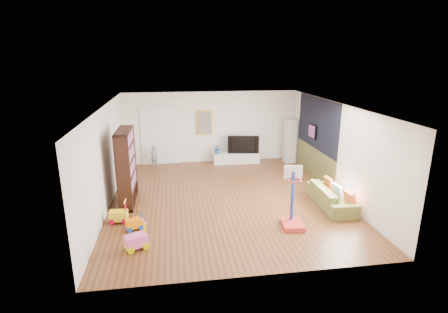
{
  "coord_description": "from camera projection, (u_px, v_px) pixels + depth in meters",
  "views": [
    {
      "loc": [
        -1.47,
        -9.28,
        4.0
      ],
      "look_at": [
        0.0,
        0.4,
        1.15
      ],
      "focal_mm": 28.0,
      "sensor_mm": 36.0,
      "label": 1
    }
  ],
  "objects": [
    {
      "name": "vase_plant",
      "position": [
        218.0,
        148.0,
        13.21
      ],
      "size": [
        0.38,
        0.33,
        0.38
      ],
      "primitive_type": "imported",
      "rotation": [
        0.0,
        0.0,
        -0.11
      ],
      "color": "#235697",
      "rests_on": "media_console"
    },
    {
      "name": "floor",
      "position": [
        226.0,
        198.0,
        10.14
      ],
      "size": [
        6.5,
        7.5,
        0.0
      ],
      "primitive_type": "cube",
      "color": "brown",
      "rests_on": "ground"
    },
    {
      "name": "basketball_hoop",
      "position": [
        294.0,
        198.0,
        8.26
      ],
      "size": [
        0.58,
        0.68,
        1.49
      ],
      "primitive_type": "cube",
      "rotation": [
        0.0,
        0.0,
        -0.12
      ],
      "color": "red",
      "rests_on": "ground"
    },
    {
      "name": "navy_accent",
      "position": [
        317.0,
        123.0,
        11.41
      ],
      "size": [
        0.01,
        3.2,
        1.7
      ],
      "primitive_type": "cube",
      "color": "black",
      "rests_on": "wall_right"
    },
    {
      "name": "wall_front",
      "position": [
        259.0,
        210.0,
        6.2
      ],
      "size": [
        6.5,
        0.0,
        2.7
      ],
      "primitive_type": "cube",
      "color": "white",
      "rests_on": "ground"
    },
    {
      "name": "artwork_right",
      "position": [
        312.0,
        131.0,
        11.68
      ],
      "size": [
        0.04,
        0.56,
        0.46
      ],
      "primitive_type": "cube",
      "color": "#7F3F8C",
      "rests_on": "wall_right"
    },
    {
      "name": "bookshelf",
      "position": [
        127.0,
        167.0,
        9.57
      ],
      "size": [
        0.39,
        1.43,
        2.08
      ],
      "primitive_type": "cube",
      "rotation": [
        0.0,
        0.0,
        -0.01
      ],
      "color": "black",
      "rests_on": "ground"
    },
    {
      "name": "olive_wainscot",
      "position": [
        314.0,
        163.0,
        11.79
      ],
      "size": [
        0.01,
        3.2,
        1.0
      ],
      "primitive_type": "cube",
      "color": "brown",
      "rests_on": "wall_right"
    },
    {
      "name": "pillow_left",
      "position": [
        350.0,
        199.0,
        8.99
      ],
      "size": [
        0.13,
        0.42,
        0.41
      ],
      "primitive_type": "cube",
      "rotation": [
        0.0,
        0.0,
        0.05
      ],
      "color": "#C9552D",
      "rests_on": "sofa"
    },
    {
      "name": "tall_cabinet",
      "position": [
        290.0,
        141.0,
        13.36
      ],
      "size": [
        0.41,
        0.41,
        1.7
      ],
      "primitive_type": "cube",
      "rotation": [
        0.0,
        0.0,
        0.03
      ],
      "color": "silver",
      "rests_on": "ground"
    },
    {
      "name": "tv",
      "position": [
        243.0,
        144.0,
        13.28
      ],
      "size": [
        1.19,
        0.34,
        0.68
      ],
      "primitive_type": "imported",
      "rotation": [
        0.0,
        0.0,
        -0.16
      ],
      "color": "black",
      "rests_on": "media_console"
    },
    {
      "name": "sofa",
      "position": [
        331.0,
        197.0,
        9.55
      ],
      "size": [
        0.79,
        1.91,
        0.55
      ],
      "primitive_type": "imported",
      "rotation": [
        0.0,
        0.0,
        1.54
      ],
      "color": "olive",
      "rests_on": "ground"
    },
    {
      "name": "child",
      "position": [
        154.0,
        156.0,
        12.91
      ],
      "size": [
        0.34,
        0.3,
        0.8
      ],
      "primitive_type": "imported",
      "rotation": [
        0.0,
        0.0,
        3.58
      ],
      "color": "slate",
      "rests_on": "ground"
    },
    {
      "name": "media_console",
      "position": [
        236.0,
        158.0,
        13.4
      ],
      "size": [
        1.77,
        0.49,
        0.41
      ],
      "primitive_type": "cube",
      "rotation": [
        0.0,
        0.0,
        -0.03
      ],
      "color": "silver",
      "rests_on": "ground"
    },
    {
      "name": "wall_left",
      "position": [
        106.0,
        159.0,
        9.29
      ],
      "size": [
        0.0,
        7.5,
        2.7
      ],
      "primitive_type": "cube",
      "color": "silver",
      "rests_on": "ground"
    },
    {
      "name": "ceiling",
      "position": [
        226.0,
        105.0,
        9.38
      ],
      "size": [
        6.5,
        7.5,
        0.0
      ],
      "primitive_type": "cube",
      "color": "white",
      "rests_on": "ground"
    },
    {
      "name": "painting_back",
      "position": [
        204.0,
        122.0,
        13.19
      ],
      "size": [
        0.62,
        0.06,
        0.92
      ],
      "primitive_type": "cube",
      "color": "gold",
      "rests_on": "wall_back"
    },
    {
      "name": "wall_back",
      "position": [
        211.0,
        127.0,
        13.32
      ],
      "size": [
        6.5,
        0.0,
        2.7
      ],
      "primitive_type": "cube",
      "color": "silver",
      "rests_on": "ground"
    },
    {
      "name": "doorway",
      "position": [
        161.0,
        137.0,
        13.09
      ],
      "size": [
        1.45,
        0.06,
        2.1
      ],
      "primitive_type": "cube",
      "color": "white",
      "rests_on": "ground"
    },
    {
      "name": "ride_on_pink",
      "position": [
        136.0,
        236.0,
        7.4
      ],
      "size": [
        0.53,
        0.44,
        0.61
      ],
      "primitive_type": "cube",
      "rotation": [
        0.0,
        0.0,
        0.41
      ],
      "color": "#FD62C0",
      "rests_on": "ground"
    },
    {
      "name": "ride_on_orange",
      "position": [
        134.0,
        220.0,
        8.25
      ],
      "size": [
        0.44,
        0.36,
        0.5
      ],
      "primitive_type": "cube",
      "rotation": [
        0.0,
        0.0,
        0.38
      ],
      "color": "orange",
      "rests_on": "ground"
    },
    {
      "name": "pillow_right",
      "position": [
        329.0,
        183.0,
        10.09
      ],
      "size": [
        0.13,
        0.37,
        0.36
      ],
      "primitive_type": "cube",
      "rotation": [
        0.0,
        0.0,
        0.09
      ],
      "color": "#AA421A",
      "rests_on": "sofa"
    },
    {
      "name": "ride_on_yellow",
      "position": [
        118.0,
        212.0,
        8.6
      ],
      "size": [
        0.45,
        0.3,
        0.58
      ],
      "primitive_type": "cube",
      "rotation": [
        0.0,
        0.0,
        -0.07
      ],
      "color": "yellow",
      "rests_on": "ground"
    },
    {
      "name": "wall_right",
      "position": [
        336.0,
        149.0,
        10.23
      ],
      "size": [
        0.0,
        7.5,
        2.7
      ],
      "primitive_type": "cube",
      "color": "silver",
      "rests_on": "ground"
    },
    {
      "name": "pillow_center",
      "position": [
        338.0,
        191.0,
        9.5
      ],
      "size": [
        0.14,
        0.41,
        0.4
      ],
      "primitive_type": "cube",
      "rotation": [
        0.0,
        0.0,
        0.09
      ],
      "color": "silver",
      "rests_on": "sofa"
    }
  ]
}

